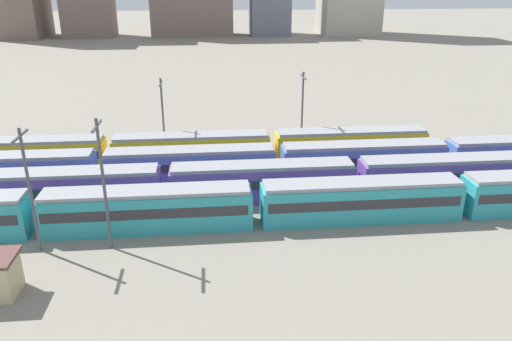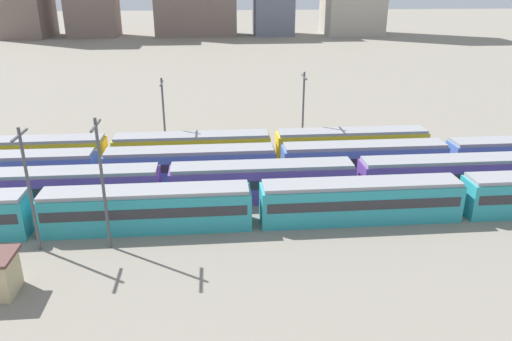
# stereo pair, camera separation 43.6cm
# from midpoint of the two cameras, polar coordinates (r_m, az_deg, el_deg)

# --- Properties ---
(ground_plane) EXTENTS (600.00, 600.00, 0.00)m
(ground_plane) POSITION_cam_midpoint_polar(r_m,az_deg,el_deg) (53.11, -20.02, -2.75)
(ground_plane) COLOR gray
(train_track_0) EXTENTS (74.70, 3.06, 3.75)m
(train_track_0) POSITION_cam_midpoint_polar(r_m,az_deg,el_deg) (43.61, -0.23, -3.93)
(train_track_0) COLOR teal
(train_track_0) RESTS_ON ground_plane
(train_track_1) EXTENTS (74.70, 3.06, 3.75)m
(train_track_1) POSITION_cam_midpoint_polar(r_m,az_deg,el_deg) (50.26, 11.27, -0.82)
(train_track_1) COLOR #6B429E
(train_track_1) RESTS_ON ground_plane
(train_track_2) EXTENTS (93.60, 3.06, 3.75)m
(train_track_2) POSITION_cam_midpoint_polar(r_m,az_deg,el_deg) (55.55, 12.04, 1.29)
(train_track_2) COLOR #4C70BC
(train_track_2) RESTS_ON ground_plane
(train_track_3) EXTENTS (55.80, 3.06, 3.75)m
(train_track_3) POSITION_cam_midpoint_polar(r_m,az_deg,el_deg) (57.97, -7.63, 2.44)
(train_track_3) COLOR yellow
(train_track_3) RESTS_ON ground_plane
(catenary_pole_0) EXTENTS (0.24, 3.20, 10.30)m
(catenary_pole_0) POSITION_cam_midpoint_polar(r_m,az_deg,el_deg) (41.72, -25.00, -1.58)
(catenary_pole_0) COLOR #4C4C51
(catenary_pole_0) RESTS_ON ground_plane
(catenary_pole_1) EXTENTS (0.24, 3.20, 10.14)m
(catenary_pole_1) POSITION_cam_midpoint_polar(r_m,az_deg,el_deg) (60.77, 5.16, 7.09)
(catenary_pole_1) COLOR #4C4C51
(catenary_pole_1) RESTS_ON ground_plane
(catenary_pole_2) EXTENTS (0.24, 3.20, 10.92)m
(catenary_pole_2) POSITION_cam_midpoint_polar(r_m,az_deg,el_deg) (39.93, -17.53, -1.01)
(catenary_pole_2) COLOR #4C4C51
(catenary_pole_2) RESTS_ON ground_plane
(catenary_pole_3) EXTENTS (0.24, 3.20, 9.71)m
(catenary_pole_3) POSITION_cam_midpoint_polar(r_m,az_deg,el_deg) (60.04, -10.92, 6.39)
(catenary_pole_3) COLOR #4C4C51
(catenary_pole_3) RESTS_ON ground_plane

